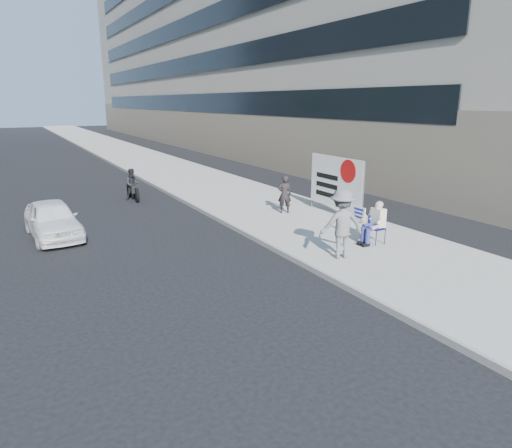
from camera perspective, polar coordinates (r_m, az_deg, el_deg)
ground at (r=11.71m, az=0.13°, el=-6.62°), size 160.00×160.00×0.00m
near_sidewalk at (r=31.22m, az=-11.52°, el=6.95°), size 5.00×120.00×0.15m
near_building at (r=47.45m, az=-0.85°, el=21.94°), size 14.00×70.00×20.00m
seated_protester at (r=14.13m, az=14.53°, el=0.43°), size 0.83×1.12×1.31m
jogger at (r=12.61m, az=10.64°, el=0.02°), size 1.38×1.00×1.92m
pedestrian_woman at (r=17.57m, az=3.59°, el=3.73°), size 0.63×0.52×1.46m
protest_banner at (r=17.41m, az=9.94°, el=5.18°), size 0.08×3.06×2.20m
white_sedan_near at (r=16.28m, az=-24.09°, el=0.54°), size 1.70×3.67×1.22m
motorcycle at (r=21.40m, az=-15.15°, el=4.62°), size 0.74×2.05×1.42m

